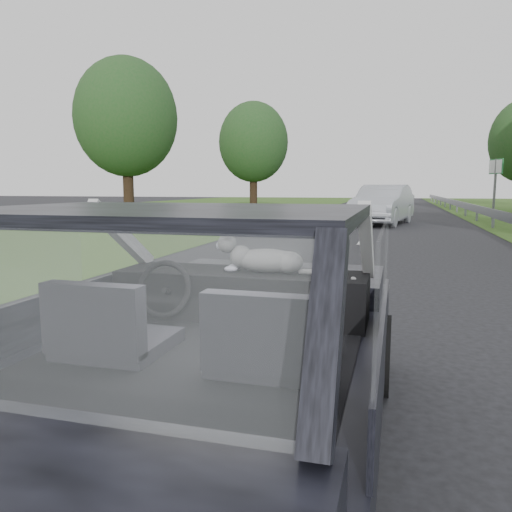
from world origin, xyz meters
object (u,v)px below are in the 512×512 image
Objects in this scene: other_car at (383,205)px; subject_car at (206,342)px; cat at (267,259)px; highway_sign at (495,190)px.

subject_car is at bearing -80.18° from other_car.
other_car is at bearing 88.59° from cat.
subject_car is 0.74m from cat.
highway_sign reaches higher than cat.
highway_sign reaches higher than other_car.
cat is at bearing -79.68° from other_car.
other_car is (0.36, 18.90, 0.09)m from subject_car.
highway_sign reaches higher than subject_car.
highway_sign is (4.98, 21.83, 0.30)m from cat.
subject_car is 0.81× the size of other_car.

